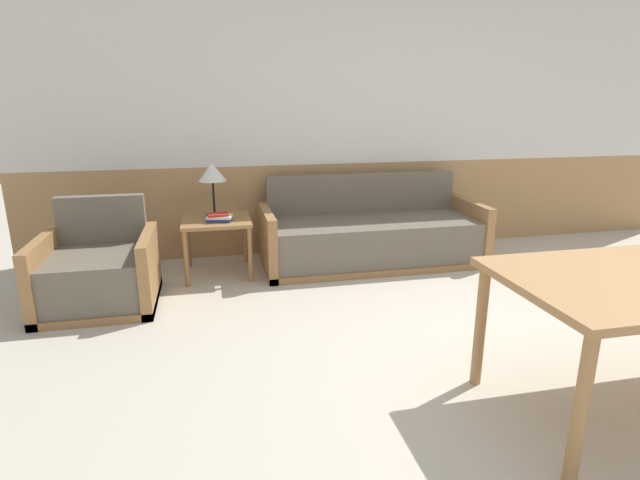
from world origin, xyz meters
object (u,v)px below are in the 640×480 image
(armchair, at_px, (99,274))
(side_table, at_px, (217,227))
(couch, at_px, (372,237))
(table_lamp, at_px, (212,174))

(armchair, height_order, side_table, armchair)
(couch, relative_size, armchair, 2.50)
(side_table, bearing_deg, couch, 0.27)
(armchair, bearing_deg, couch, 12.22)
(armchair, relative_size, table_lamp, 1.73)
(couch, relative_size, side_table, 3.51)
(side_table, bearing_deg, table_lamp, 95.19)
(armchair, bearing_deg, table_lamp, 34.45)
(side_table, bearing_deg, armchair, -150.22)
(side_table, relative_size, table_lamp, 1.24)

